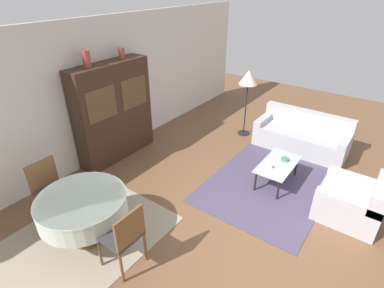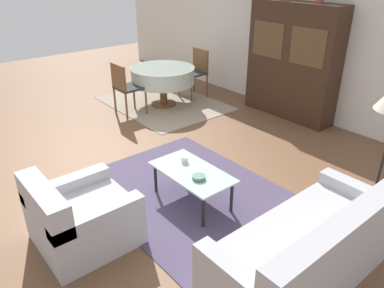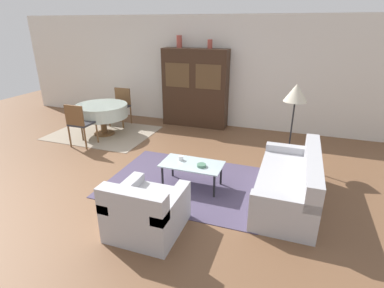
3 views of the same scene
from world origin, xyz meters
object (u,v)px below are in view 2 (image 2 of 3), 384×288
Objects in this scene: display_cabinet at (292,62)px; bowl at (199,177)px; coffee_table at (192,174)px; dining_table at (163,76)px; dining_chair_far at (196,70)px; couch at (310,249)px; cup at (184,159)px; dining_chair_near at (125,85)px; armchair at (80,218)px.

display_cabinet is 3.36m from bowl.
dining_table is at bearing 149.91° from coffee_table.
dining_chair_far is 6.46× the size of bowl.
couch is 1.57× the size of dining_table.
dining_chair_near is at bearing 163.68° from cup.
bowl is at bearing -16.78° from coffee_table.
couch is 4.64m from dining_table.
dining_chair_near is at bearing 90.00° from dining_chair_far.
dining_chair_far is at bearing 125.59° from armchair.
dining_chair_far is (-2.83, 2.45, 0.19)m from coffee_table.
dining_chair_far is (0.00, 0.81, -0.03)m from dining_table.
dining_chair_near reaches higher than armchair.
bowl reaches higher than coffee_table.
couch reaches higher than bowl.
dining_chair_near is 1.62m from dining_chair_far.
coffee_table is 3.28m from dining_table.
couch is 2.11× the size of armchair.
bowl is (0.18, -0.05, 0.06)m from coffee_table.
coffee_table is (0.16, 1.28, 0.08)m from armchair.
armchair reaches higher than coffee_table.
bowl is at bearing -16.62° from cup.
armchair is at bearing -47.55° from dining_table.
display_cabinet is (-0.83, 4.33, 0.68)m from armchair.
display_cabinet is at bearing -161.94° from dining_chair_far.
dining_table is 0.81m from dining_chair_far.
armchair is 10.98× the size of cup.
couch is at bearing 2.46° from coffee_table.
dining_table is (-4.35, 1.58, 0.29)m from couch.
dining_chair_near is (-2.83, 0.83, 0.19)m from coffee_table.
armchair is at bearing -87.76° from cup.
armchair is 0.95× the size of dining_chair_far.
dining_chair_far reaches higher than coffee_table.
dining_chair_far reaches higher than dining_table.
dining_table is at bearing 148.91° from cup.
display_cabinet is at bearing 110.73° from bowl.
display_cabinet is at bearing 100.91° from armchair.
couch is 1.74m from cup.
dining_chair_far is at bearing 137.60° from cup.
coffee_table is 12.15× the size of cup.
dining_table is at bearing 150.61° from bowl.
display_cabinet is 1.62× the size of dining_table.
bowl is (0.39, -0.12, -0.02)m from cup.
display_cabinet reaches higher than dining_table.
display_cabinet reaches higher than armchair.
dining_chair_near is at bearing 80.02° from couch.
display_cabinet is at bearing 37.54° from dining_table.
couch is at bearing 151.23° from dining_chair_far.
display_cabinet is at bearing 108.11° from coffee_table.
coffee_table is at bearing -16.49° from cup.
armchair is at bearing -105.59° from bowl.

